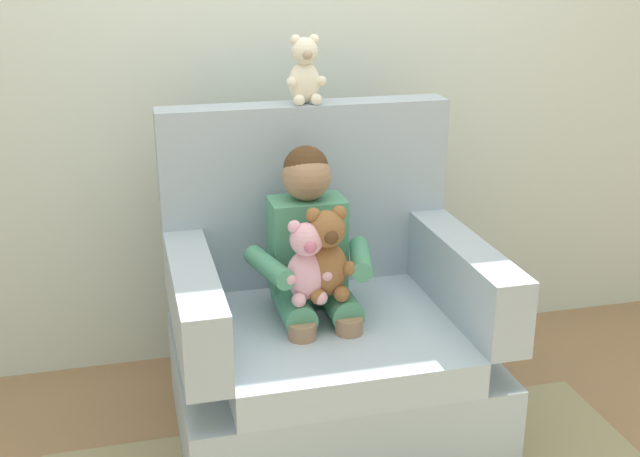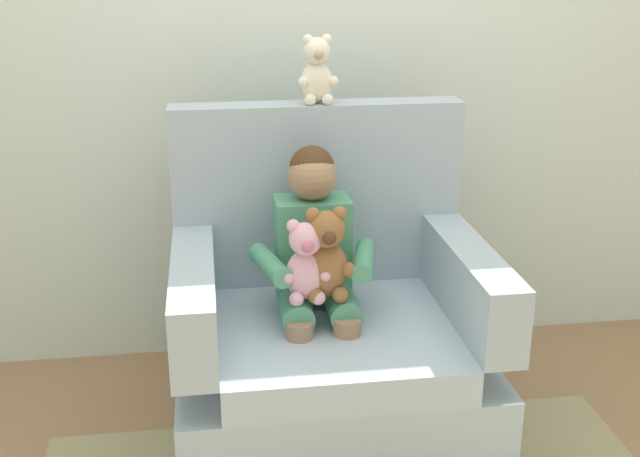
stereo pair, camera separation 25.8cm
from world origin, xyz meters
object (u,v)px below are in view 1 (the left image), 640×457
object	(u,v)px
plush_pink	(307,263)
plush_cream_on_backrest	(305,72)
armchair	(326,336)
plush_brown	(326,256)
seated_child	(312,255)

from	to	relation	value
plush_pink	plush_cream_on_backrest	size ratio (longest dim) A/B	1.15
armchair	plush_cream_on_backrest	xyz separation A→B (m)	(0.00, 0.31, 0.90)
plush_cream_on_backrest	plush_brown	bearing A→B (deg)	-107.54
armchair	plush_cream_on_backrest	size ratio (longest dim) A/B	4.64
seated_child	plush_brown	world-z (taller)	seated_child
seated_child	plush_cream_on_backrest	world-z (taller)	plush_cream_on_backrest
plush_brown	plush_cream_on_backrest	xyz separation A→B (m)	(0.03, 0.42, 0.54)
armchair	seated_child	bearing A→B (deg)	164.66
armchair	plush_cream_on_backrest	bearing A→B (deg)	89.58
seated_child	plush_pink	size ratio (longest dim) A/B	2.91
armchair	seated_child	world-z (taller)	armchair
plush_pink	plush_cream_on_backrest	world-z (taller)	plush_cream_on_backrest
armchair	plush_pink	world-z (taller)	armchair
plush_pink	plush_cream_on_backrest	distance (m)	0.71
armchair	plush_brown	world-z (taller)	armchair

